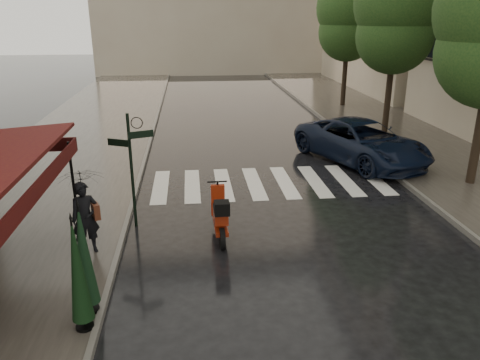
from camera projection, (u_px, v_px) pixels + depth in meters
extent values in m
plane|color=black|center=(179.00, 283.00, 10.03)|extent=(120.00, 120.00, 0.00)
cube|color=#38332D|center=(81.00, 142.00, 20.79)|extent=(6.00, 60.00, 0.12)
cube|color=#38332D|center=(399.00, 133.00, 22.27)|extent=(5.50, 60.00, 0.12)
cube|color=#595651|center=(151.00, 139.00, 21.09)|extent=(0.12, 60.00, 0.16)
cube|color=#595651|center=(342.00, 134.00, 21.98)|extent=(0.12, 60.00, 0.16)
cube|color=silver|center=(161.00, 187.00, 15.57)|extent=(0.50, 3.20, 0.01)
cube|color=silver|center=(192.00, 185.00, 15.68)|extent=(0.50, 3.20, 0.01)
cube|color=silver|center=(223.00, 184.00, 15.78)|extent=(0.50, 3.20, 0.01)
cube|color=silver|center=(254.00, 183.00, 15.89)|extent=(0.50, 3.20, 0.01)
cube|color=silver|center=(285.00, 182.00, 16.00)|extent=(0.50, 3.20, 0.01)
cube|color=silver|center=(315.00, 181.00, 16.10)|extent=(0.50, 3.20, 0.01)
cube|color=silver|center=(344.00, 180.00, 16.21)|extent=(0.50, 3.20, 0.01)
cube|color=silver|center=(373.00, 179.00, 16.31)|extent=(0.50, 3.20, 0.01)
cube|color=#400910|center=(34.00, 194.00, 8.52)|extent=(0.04, 7.00, 0.35)
cylinder|color=black|center=(74.00, 187.00, 11.90)|extent=(0.07, 0.07, 2.35)
cylinder|color=black|center=(132.00, 172.00, 12.19)|extent=(0.08, 0.08, 3.10)
cube|color=black|center=(141.00, 134.00, 11.89)|extent=(0.62, 0.26, 0.18)
cube|color=black|center=(118.00, 143.00, 11.90)|extent=(0.56, 0.29, 0.18)
cylinder|color=black|center=(389.00, 85.00, 21.42)|extent=(0.28, 0.28, 4.48)
sphere|color=#143714|center=(395.00, 35.00, 20.69)|extent=(3.40, 3.40, 3.40)
sphere|color=#143714|center=(398.00, 3.00, 20.23)|extent=(3.80, 3.80, 3.80)
cylinder|color=black|center=(345.00, 69.00, 28.01)|extent=(0.28, 0.28, 4.37)
sphere|color=#143714|center=(348.00, 32.00, 27.30)|extent=(3.40, 3.40, 3.40)
sphere|color=#143714|center=(350.00, 8.00, 26.85)|extent=(3.80, 3.80, 3.80)
imported|color=black|center=(85.00, 218.00, 10.80)|extent=(0.75, 0.64, 1.74)
imported|color=black|center=(80.00, 171.00, 10.41)|extent=(1.37, 1.38, 0.95)
cube|color=#502315|center=(96.00, 211.00, 10.88)|extent=(0.26, 0.35, 0.37)
cylinder|color=black|center=(222.00, 239.00, 11.39)|extent=(0.13, 0.55, 0.54)
cylinder|color=black|center=(218.00, 215.00, 12.71)|extent=(0.13, 0.55, 0.54)
cube|color=maroon|center=(220.00, 223.00, 12.04)|extent=(0.35, 1.48, 0.11)
cube|color=maroon|center=(221.00, 215.00, 11.67)|extent=(0.35, 0.63, 0.32)
cube|color=maroon|center=(218.00, 200.00, 12.37)|extent=(0.37, 0.14, 0.85)
cylinder|color=black|center=(217.00, 182.00, 12.32)|extent=(0.52, 0.05, 0.04)
cube|color=black|center=(222.00, 208.00, 11.15)|extent=(0.37, 0.35, 0.32)
imported|color=black|center=(361.00, 142.00, 17.96)|extent=(4.68, 6.32, 1.59)
cylinder|color=black|center=(85.00, 326.00, 8.41)|extent=(0.32, 0.32, 0.05)
cylinder|color=black|center=(78.00, 274.00, 8.05)|extent=(0.04, 0.04, 2.10)
cone|color=black|center=(77.00, 269.00, 8.01)|extent=(0.39, 0.39, 1.99)
cylinder|color=black|center=(91.00, 309.00, 8.90)|extent=(0.34, 0.34, 0.05)
cylinder|color=black|center=(84.00, 259.00, 8.53)|extent=(0.04, 0.04, 2.13)
cone|color=black|center=(84.00, 254.00, 8.50)|extent=(0.42, 0.42, 2.02)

